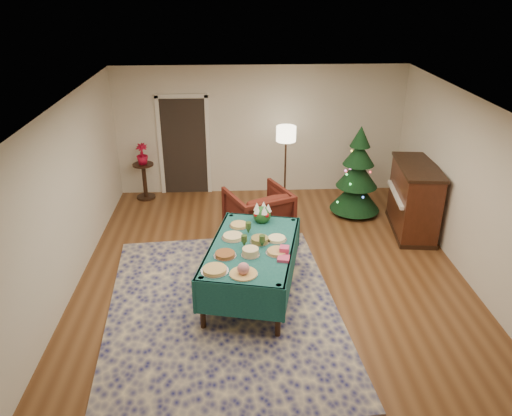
{
  "coord_description": "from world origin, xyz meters",
  "views": [
    {
      "loc": [
        -0.57,
        -6.62,
        4.28
      ],
      "look_at": [
        -0.24,
        0.4,
        1.01
      ],
      "focal_mm": 35.0,
      "sensor_mm": 36.0,
      "label": 1
    }
  ],
  "objects_px": {
    "armchair": "(258,211)",
    "potted_plant": "(142,158)",
    "side_table": "(145,182)",
    "gift_box": "(284,250)",
    "buffet_table": "(252,255)",
    "christmas_tree": "(357,175)",
    "piano": "(414,200)",
    "floor_lamp": "(286,139)"
  },
  "relations": [
    {
      "from": "buffet_table",
      "to": "gift_box",
      "type": "distance_m",
      "value": 0.54
    },
    {
      "from": "side_table",
      "to": "gift_box",
      "type": "bearing_deg",
      "value": -56.51
    },
    {
      "from": "buffet_table",
      "to": "armchair",
      "type": "bearing_deg",
      "value": 84.1
    },
    {
      "from": "gift_box",
      "to": "piano",
      "type": "height_order",
      "value": "piano"
    },
    {
      "from": "side_table",
      "to": "potted_plant",
      "type": "bearing_deg",
      "value": 0.0
    },
    {
      "from": "armchair",
      "to": "gift_box",
      "type": "bearing_deg",
      "value": 73.36
    },
    {
      "from": "floor_lamp",
      "to": "side_table",
      "type": "distance_m",
      "value": 3.1
    },
    {
      "from": "side_table",
      "to": "christmas_tree",
      "type": "bearing_deg",
      "value": -12.34
    },
    {
      "from": "floor_lamp",
      "to": "armchair",
      "type": "bearing_deg",
      "value": -112.38
    },
    {
      "from": "armchair",
      "to": "side_table",
      "type": "height_order",
      "value": "armchair"
    },
    {
      "from": "floor_lamp",
      "to": "piano",
      "type": "height_order",
      "value": "floor_lamp"
    },
    {
      "from": "buffet_table",
      "to": "armchair",
      "type": "relative_size",
      "value": 2.21
    },
    {
      "from": "potted_plant",
      "to": "buffet_table",
      "type": "bearing_deg",
      "value": -59.69
    },
    {
      "from": "gift_box",
      "to": "potted_plant",
      "type": "relative_size",
      "value": 0.3
    },
    {
      "from": "side_table",
      "to": "piano",
      "type": "xyz_separation_m",
      "value": [
        5.11,
        -1.75,
        0.25
      ]
    },
    {
      "from": "floor_lamp",
      "to": "christmas_tree",
      "type": "relative_size",
      "value": 0.91
    },
    {
      "from": "armchair",
      "to": "potted_plant",
      "type": "distance_m",
      "value": 2.98
    },
    {
      "from": "christmas_tree",
      "to": "piano",
      "type": "bearing_deg",
      "value": -43.66
    },
    {
      "from": "gift_box",
      "to": "christmas_tree",
      "type": "height_order",
      "value": "christmas_tree"
    },
    {
      "from": "armchair",
      "to": "potted_plant",
      "type": "bearing_deg",
      "value": -63.0
    },
    {
      "from": "potted_plant",
      "to": "piano",
      "type": "bearing_deg",
      "value": -18.87
    },
    {
      "from": "side_table",
      "to": "potted_plant",
      "type": "distance_m",
      "value": 0.51
    },
    {
      "from": "side_table",
      "to": "christmas_tree",
      "type": "distance_m",
      "value": 4.38
    },
    {
      "from": "armchair",
      "to": "christmas_tree",
      "type": "height_order",
      "value": "christmas_tree"
    },
    {
      "from": "potted_plant",
      "to": "side_table",
      "type": "bearing_deg",
      "value": 0.0
    },
    {
      "from": "buffet_table",
      "to": "potted_plant",
      "type": "height_order",
      "value": "potted_plant"
    },
    {
      "from": "gift_box",
      "to": "piano",
      "type": "distance_m",
      "value": 3.32
    },
    {
      "from": "buffet_table",
      "to": "potted_plant",
      "type": "distance_m",
      "value": 4.19
    },
    {
      "from": "floor_lamp",
      "to": "piano",
      "type": "distance_m",
      "value": 2.71
    },
    {
      "from": "buffet_table",
      "to": "piano",
      "type": "relative_size",
      "value": 1.46
    },
    {
      "from": "gift_box",
      "to": "christmas_tree",
      "type": "relative_size",
      "value": 0.07
    },
    {
      "from": "buffet_table",
      "to": "piano",
      "type": "distance_m",
      "value": 3.53
    },
    {
      "from": "gift_box",
      "to": "piano",
      "type": "xyz_separation_m",
      "value": [
        2.56,
        2.11,
        -0.22
      ]
    },
    {
      "from": "buffet_table",
      "to": "floor_lamp",
      "type": "relative_size",
      "value": 1.4
    },
    {
      "from": "armchair",
      "to": "side_table",
      "type": "xyz_separation_m",
      "value": [
        -2.29,
        1.86,
        -0.14
      ]
    },
    {
      "from": "floor_lamp",
      "to": "potted_plant",
      "type": "bearing_deg",
      "value": 173.5
    },
    {
      "from": "armchair",
      "to": "side_table",
      "type": "distance_m",
      "value": 2.95
    },
    {
      "from": "christmas_tree",
      "to": "piano",
      "type": "distance_m",
      "value": 1.19
    },
    {
      "from": "gift_box",
      "to": "potted_plant",
      "type": "bearing_deg",
      "value": 123.49
    },
    {
      "from": "piano",
      "to": "gift_box",
      "type": "bearing_deg",
      "value": -140.57
    },
    {
      "from": "floor_lamp",
      "to": "piano",
      "type": "relative_size",
      "value": 1.04
    },
    {
      "from": "buffet_table",
      "to": "side_table",
      "type": "relative_size",
      "value": 2.94
    }
  ]
}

